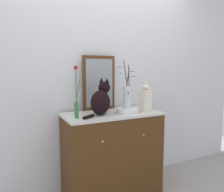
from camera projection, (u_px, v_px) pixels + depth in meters
wall_back at (100, 77)px, 2.58m from camera, size 4.40×0.08×2.60m
sideboard at (112, 154)px, 2.39m from camera, size 1.04×0.53×0.93m
mirror_leaning at (99, 83)px, 2.48m from camera, size 0.39×0.03×0.61m
cat_sitting at (101, 100)px, 2.21m from camera, size 0.39×0.29×0.38m
vase_slim_green at (76, 102)px, 2.05m from camera, size 0.07×0.04×0.49m
bowl_porcelain at (127, 111)px, 2.32m from camera, size 0.23×0.23×0.05m
vase_glass_clear at (127, 95)px, 2.30m from camera, size 0.21×0.13×0.51m
jar_lidded_porcelain at (146, 99)px, 2.36m from camera, size 0.09×0.09×0.32m
candle_pillar at (142, 105)px, 2.57m from camera, size 0.05×0.05×0.10m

